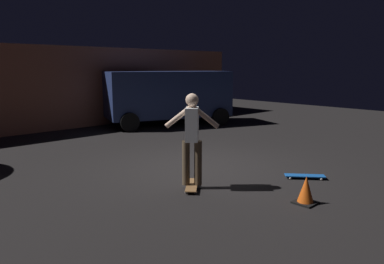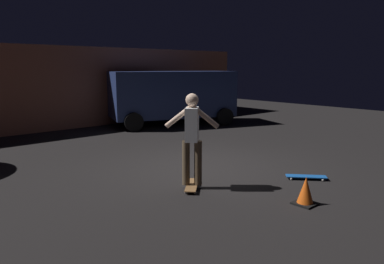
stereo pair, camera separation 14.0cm
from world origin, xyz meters
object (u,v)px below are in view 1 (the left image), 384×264
(traffic_cone, at_px, (306,191))
(skater, at_px, (192,133))
(skateboard_ridden, at_px, (192,185))
(skateboard_spare, at_px, (305,176))
(parked_van, at_px, (168,94))

(traffic_cone, bearing_deg, skater, 114.66)
(skateboard_ridden, relative_size, skateboard_spare, 0.99)
(skateboard_ridden, bearing_deg, parked_van, 53.94)
(parked_van, distance_m, skateboard_ridden, 7.68)
(parked_van, xyz_separation_m, traffic_cone, (-3.64, -7.96, -0.95))
(skateboard_spare, height_order, traffic_cone, traffic_cone)
(skateboard_ridden, height_order, skateboard_spare, same)
(skateboard_spare, bearing_deg, skateboard_ridden, 151.54)
(skateboard_spare, xyz_separation_m, traffic_cone, (-1.21, -0.71, 0.16))
(skateboard_spare, relative_size, traffic_cone, 1.56)
(skateboard_spare, distance_m, traffic_cone, 1.41)
(parked_van, height_order, skater, parked_van)
(parked_van, height_order, traffic_cone, parked_van)
(parked_van, relative_size, traffic_cone, 10.81)
(parked_van, distance_m, traffic_cone, 8.81)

